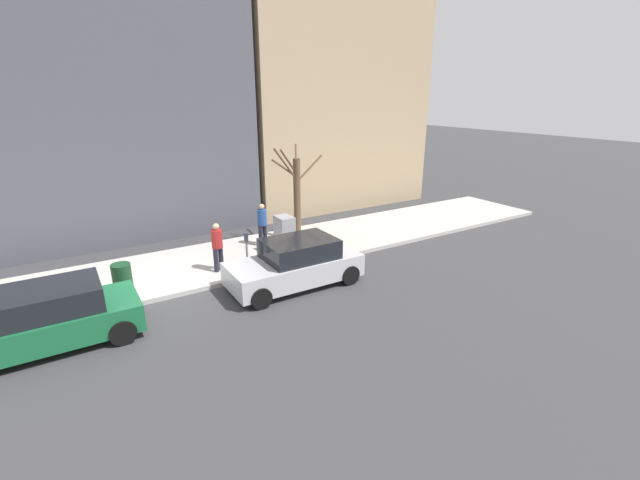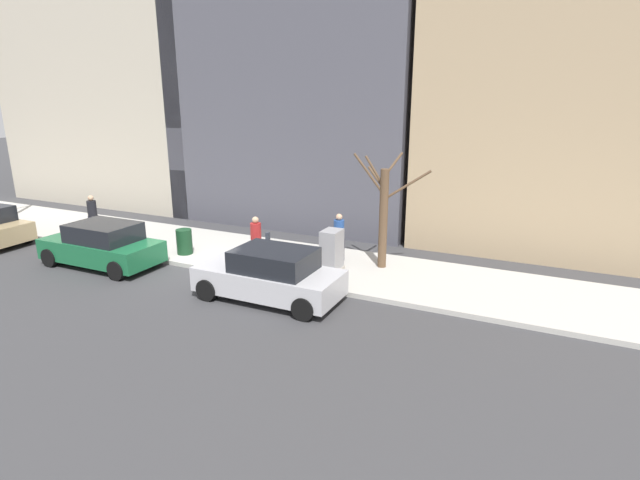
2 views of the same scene
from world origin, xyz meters
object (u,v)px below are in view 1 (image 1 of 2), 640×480
Objects in this scene: office_block_center at (82,17)px; bare_tree at (297,194)px; parked_car_silver at (296,264)px; office_tower_left at (304,43)px; trash_bin at (122,278)px; pedestrian_near_meter at (262,222)px; parked_car_green at (47,319)px; pedestrian_midblock at (217,244)px; utility_box at (285,235)px; parking_meter at (247,248)px.

bare_tree is at bearing -145.08° from office_block_center.
parked_car_silver is 0.25× the size of office_tower_left.
pedestrian_near_meter reaches higher than trash_bin.
parked_car_silver is 15.51m from office_tower_left.
bare_tree is at bearing 148.03° from office_tower_left.
pedestrian_midblock reaches higher than parked_car_green.
trash_bin is 5.62m from pedestrian_near_meter.
parked_car_green reaches higher than trash_bin.
parked_car_green is 2.72m from trash_bin.
pedestrian_near_meter reaches higher than utility_box.
pedestrian_midblock is (2.03, -4.92, 0.35)m from parked_car_green.
pedestrian_midblock is at bearing 112.53° from bare_tree.
office_tower_left is 0.94× the size of office_block_center.
pedestrian_near_meter is (2.14, -1.53, 0.11)m from parking_meter.
parking_meter is 2.63m from pedestrian_near_meter.
pedestrian_midblock is (0.56, 0.80, 0.11)m from parking_meter.
office_block_center reaches higher than trash_bin.
office_tower_left is at bearing -161.69° from pedestrian_midblock.
utility_box is (0.85, -1.84, -0.13)m from parking_meter.
parked_car_green is 0.23× the size of office_block_center.
pedestrian_midblock is at bearing -168.68° from office_block_center.
office_tower_left reaches higher than parked_car_silver.
parking_meter is at bearing -165.14° from office_block_center.
office_tower_left reaches higher than utility_box.
office_block_center reaches higher than parked_car_silver.
pedestrian_midblock is at bearing -87.97° from trash_bin.
parked_car_green is 19.44m from office_tower_left.
office_block_center is at bearing -5.47° from trash_bin.
parked_car_green is 2.54× the size of pedestrian_near_meter.
pedestrian_midblock is at bearing 55.36° from parking_meter.
parked_car_silver is at bearing 150.64° from bare_tree.
trash_bin is at bearing 67.23° from parked_car_silver.
parked_car_green is at bearing 166.57° from office_block_center.
office_tower_left reaches higher than pedestrian_midblock.
parking_meter is 0.98m from pedestrian_midblock.
bare_tree is 4.19× the size of trash_bin.
parked_car_silver reaches higher than trash_bin.
utility_box is at bearing 136.61° from bare_tree.
parking_meter is at bearing 32.72° from parked_car_silver.
parked_car_silver is at bearing 160.65° from utility_box.
pedestrian_near_meter and pedestrian_midblock have the same top height.
office_tower_left reaches higher than parked_car_green.
office_tower_left is (11.45, -13.68, 7.71)m from parked_car_green.
pedestrian_near_meter is 1.00× the size of pedestrian_midblock.
parking_meter is at bearing 125.09° from bare_tree.
office_tower_left is at bearing -151.47° from pedestrian_near_meter.
utility_box is 13.55m from office_block_center.
parked_car_silver is 2.94× the size of utility_box.
office_tower_left is (11.52, -6.96, 7.71)m from parked_car_silver.
parked_car_green is 2.54× the size of pedestrian_midblock.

